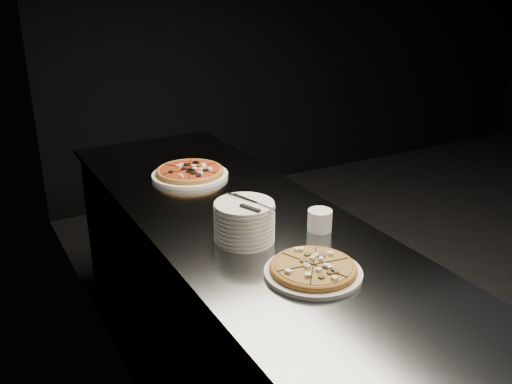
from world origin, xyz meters
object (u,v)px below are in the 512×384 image
pizza_mushroom (313,269)px  cutlery (249,203)px  plate_stack (244,222)px  ramekin (320,220)px  counter (252,328)px  pizza_tomato (190,172)px

pizza_mushroom → cutlery: size_ratio=1.40×
plate_stack → cutlery: 0.07m
ramekin → counter: bearing=137.2°
cutlery → ramekin: (0.26, -0.05, -0.10)m
pizza_tomato → counter: bearing=-89.6°
pizza_tomato → ramekin: 0.76m
pizza_mushroom → counter: bearing=87.9°
pizza_tomato → plate_stack: bearing=-97.0°
plate_stack → cutlery: cutlery is taller
cutlery → ramekin: cutlery is taller
counter → cutlery: cutlery is taller
counter → plate_stack: (-0.09, -0.11, 0.53)m
cutlery → pizza_mushroom: bearing=-98.8°
pizza_tomato → plate_stack: plate_stack is taller
cutlery → ramekin: bearing=-30.5°
plate_stack → counter: bearing=51.7°
pizza_mushroom → plate_stack: 0.32m
pizza_mushroom → cutlery: cutlery is taller
counter → cutlery: size_ratio=11.16×
plate_stack → pizza_mushroom: bearing=-77.2°
pizza_tomato → cutlery: bearing=-96.2°
counter → plate_stack: 0.55m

